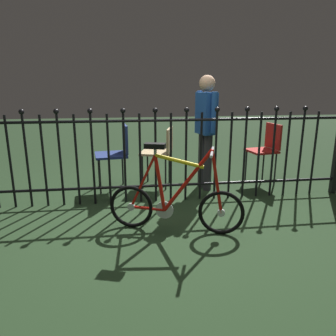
{
  "coord_description": "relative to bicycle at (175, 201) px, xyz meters",
  "views": [
    {
      "loc": [
        -0.41,
        -3.19,
        1.48
      ],
      "look_at": [
        0.02,
        0.2,
        0.55
      ],
      "focal_mm": 35.1,
      "sensor_mm": 36.0,
      "label": 1
    }
  ],
  "objects": [
    {
      "name": "ground_plane",
      "position": [
        -0.04,
        0.19,
        -0.32
      ],
      "size": [
        20.0,
        20.0,
        0.0
      ],
      "primitive_type": "plane",
      "color": "#1E321B"
    },
    {
      "name": "iron_fence",
      "position": [
        -0.13,
        0.86,
        0.3
      ],
      "size": [
        4.7,
        0.07,
        1.2
      ],
      "color": "black",
      "rests_on": "ground"
    },
    {
      "name": "bicycle",
      "position": [
        0.0,
        0.0,
        0.0
      ],
      "size": [
        1.3,
        0.51,
        0.89
      ],
      "color": "black",
      "rests_on": "ground"
    },
    {
      "name": "chair_red",
      "position": [
        1.54,
        1.42,
        0.22
      ],
      "size": [
        0.44,
        0.43,
        0.86
      ],
      "color": "black",
      "rests_on": "ground"
    },
    {
      "name": "chair_navy",
      "position": [
        -0.59,
        1.41,
        0.23
      ],
      "size": [
        0.47,
        0.47,
        0.89
      ],
      "color": "black",
      "rests_on": "ground"
    },
    {
      "name": "chair_tan",
      "position": [
        0.02,
        1.45,
        0.21
      ],
      "size": [
        0.51,
        0.5,
        0.83
      ],
      "color": "black",
      "rests_on": "ground"
    },
    {
      "name": "person_visitor",
      "position": [
        0.6,
        1.27,
        0.59
      ],
      "size": [
        0.25,
        0.46,
        1.53
      ],
      "color": "#2D2D33",
      "rests_on": "ground"
    }
  ]
}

